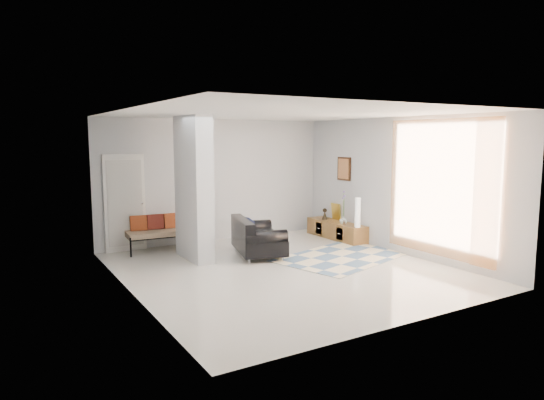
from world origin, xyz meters
TOP-DOWN VIEW (x-y plane):
  - floor at (0.00, 0.00)m, footprint 6.00×6.00m
  - ceiling at (0.00, 0.00)m, footprint 6.00×6.00m
  - wall_back at (0.00, 3.00)m, footprint 6.00×0.00m
  - wall_front at (0.00, -3.00)m, footprint 6.00×0.00m
  - wall_left at (-2.75, 0.00)m, footprint 0.00×6.00m
  - wall_right at (2.75, 0.00)m, footprint 0.00×6.00m
  - partition_column at (-1.10, 1.60)m, footprint 0.35×1.20m
  - hallway_door at (-2.10, 2.96)m, footprint 0.85×0.06m
  - curtain at (2.67, -1.15)m, footprint 0.00×2.55m
  - wall_art at (2.72, 1.70)m, footprint 0.04×0.45m
  - media_console at (2.52, 1.70)m, footprint 0.45×1.79m
  - loveseat at (0.07, 1.22)m, footprint 1.20×1.63m
  - daybed at (-1.43, 2.63)m, footprint 1.57×0.74m
  - area_rug at (1.48, 0.20)m, footprint 2.97×2.38m
  - cylinder_lamp at (2.50, 0.93)m, footprint 0.12×0.12m
  - bronze_figurine at (2.47, 2.10)m, footprint 0.14×0.14m
  - vase at (2.47, 1.39)m, footprint 0.18×0.18m

SIDE VIEW (x-z plane):
  - floor at x=0.00m, z-range 0.00..0.00m
  - area_rug at x=1.48m, z-range 0.00..0.01m
  - media_console at x=2.52m, z-range -0.20..0.60m
  - loveseat at x=0.07m, z-range -0.02..0.74m
  - daybed at x=-1.43m, z-range 0.04..0.81m
  - vase at x=2.47m, z-range 0.40..0.59m
  - bronze_figurine at x=2.47m, z-range 0.40..0.67m
  - cylinder_lamp at x=2.50m, z-range 0.40..1.06m
  - hallway_door at x=-2.10m, z-range 0.00..2.04m
  - partition_column at x=-1.10m, z-range 0.00..2.80m
  - wall_back at x=0.00m, z-range -1.60..4.40m
  - wall_front at x=0.00m, z-range -1.60..4.40m
  - wall_left at x=-2.75m, z-range -1.60..4.40m
  - wall_right at x=2.75m, z-range -1.60..4.40m
  - curtain at x=2.67m, z-range 0.17..2.72m
  - wall_art at x=2.72m, z-range 1.38..1.92m
  - ceiling at x=0.00m, z-range 2.80..2.80m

